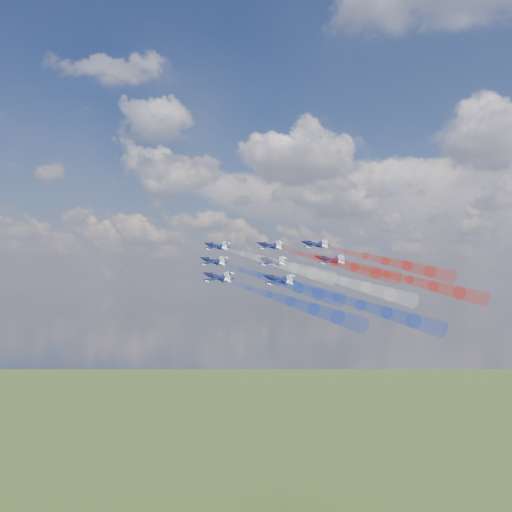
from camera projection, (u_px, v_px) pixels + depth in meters
The scene contains 16 objects.
jet_lead at pixel (216, 246), 169.54m from camera, with size 8.29×10.37×2.76m, color black, non-canonical shape.
trail_lead at pixel (276, 263), 153.69m from camera, with size 3.46×37.35×3.46m, color white, non-canonical shape.
jet_inner_left at pixel (213, 261), 155.75m from camera, with size 8.29×10.37×2.76m, color black, non-canonical shape.
trail_inner_left at pixel (278, 281), 139.90m from camera, with size 3.46×37.35×3.46m, color blue, non-canonical shape.
jet_inner_right at pixel (270, 246), 168.83m from camera, with size 8.29×10.37×2.76m, color black, non-canonical shape.
trail_inner_right at pixel (335, 262), 152.98m from camera, with size 3.46×37.35×3.46m, color red, non-canonical shape.
jet_outer_left at pixel (217, 277), 141.06m from camera, with size 8.29×10.37×2.76m, color black, non-canonical shape.
trail_outer_left at pixel (290, 301), 125.21m from camera, with size 3.46×37.35×3.46m, color blue, non-canonical shape.
jet_center_third at pixel (272, 261), 154.89m from camera, with size 8.29×10.37×2.76m, color black, non-canonical shape.
trail_center_third at pixel (344, 281), 139.04m from camera, with size 3.46×37.35×3.46m, color white, non-canonical shape.
jet_outer_right at pixel (315, 244), 167.68m from camera, with size 8.29×10.37×2.76m, color black, non-canonical shape.
trail_outer_right at pixel (385, 261), 151.83m from camera, with size 3.46×37.35×3.46m, color red, non-canonical shape.
jet_rear_left at pixel (278, 280), 139.11m from camera, with size 8.29×10.37×2.76m, color black, non-canonical shape.
trail_rear_left at pixel (361, 305), 123.26m from camera, with size 3.46×37.35×3.46m, color blue, non-canonical shape.
jet_rear_right at pixel (330, 260), 154.55m from camera, with size 8.29×10.37×2.76m, color black, non-canonical shape.
trail_rear_right at pixel (409, 280), 138.70m from camera, with size 3.46×37.35×3.46m, color red, non-canonical shape.
Camera 1 is at (84.95, -121.29, 136.96)m, focal length 41.84 mm.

